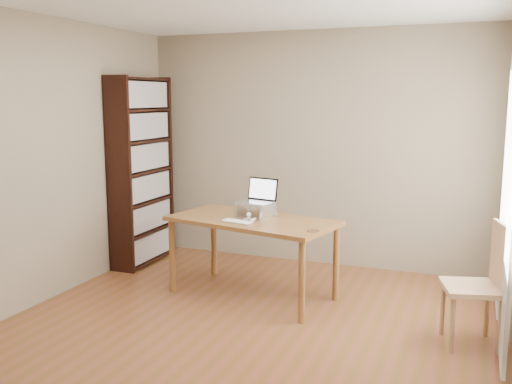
{
  "coord_description": "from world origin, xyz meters",
  "views": [
    {
      "loc": [
        1.68,
        -3.9,
        1.87
      ],
      "look_at": [
        -0.21,
        0.92,
        1.01
      ],
      "focal_mm": 40.0,
      "sensor_mm": 36.0,
      "label": 1
    }
  ],
  "objects_px": {
    "laptop": "(258,196)",
    "chair": "(483,281)",
    "bookshelf": "(142,171)",
    "desk": "(252,228)",
    "keyboard": "(237,222)",
    "cat": "(260,211)"
  },
  "relations": [
    {
      "from": "desk",
      "to": "keyboard",
      "type": "bearing_deg",
      "value": -92.44
    },
    {
      "from": "bookshelf",
      "to": "cat",
      "type": "height_order",
      "value": "bookshelf"
    },
    {
      "from": "desk",
      "to": "keyboard",
      "type": "relative_size",
      "value": 5.28
    },
    {
      "from": "keyboard",
      "to": "chair",
      "type": "bearing_deg",
      "value": 6.68
    },
    {
      "from": "laptop",
      "to": "keyboard",
      "type": "distance_m",
      "value": 0.4
    },
    {
      "from": "laptop",
      "to": "keyboard",
      "type": "relative_size",
      "value": 1.14
    },
    {
      "from": "bookshelf",
      "to": "desk",
      "type": "height_order",
      "value": "bookshelf"
    },
    {
      "from": "desk",
      "to": "chair",
      "type": "xyz_separation_m",
      "value": [
        2.02,
        -0.41,
        -0.15
      ]
    },
    {
      "from": "laptop",
      "to": "bookshelf",
      "type": "bearing_deg",
      "value": 175.65
    },
    {
      "from": "cat",
      "to": "chair",
      "type": "relative_size",
      "value": 0.49
    },
    {
      "from": "cat",
      "to": "bookshelf",
      "type": "bearing_deg",
      "value": 171.55
    },
    {
      "from": "bookshelf",
      "to": "cat",
      "type": "bearing_deg",
      "value": -17.12
    },
    {
      "from": "bookshelf",
      "to": "chair",
      "type": "distance_m",
      "value": 3.79
    },
    {
      "from": "bookshelf",
      "to": "cat",
      "type": "distance_m",
      "value": 1.71
    },
    {
      "from": "desk",
      "to": "chair",
      "type": "height_order",
      "value": "chair"
    },
    {
      "from": "laptop",
      "to": "chair",
      "type": "relative_size",
      "value": 0.38
    },
    {
      "from": "keyboard",
      "to": "cat",
      "type": "bearing_deg",
      "value": 86.02
    },
    {
      "from": "desk",
      "to": "chair",
      "type": "relative_size",
      "value": 1.77
    },
    {
      "from": "cat",
      "to": "desk",
      "type": "bearing_deg",
      "value": -99.56
    },
    {
      "from": "desk",
      "to": "bookshelf",
      "type": "bearing_deg",
      "value": 171.23
    },
    {
      "from": "laptop",
      "to": "keyboard",
      "type": "bearing_deg",
      "value": -86.92
    },
    {
      "from": "bookshelf",
      "to": "chair",
      "type": "bearing_deg",
      "value": -15.8
    }
  ]
}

